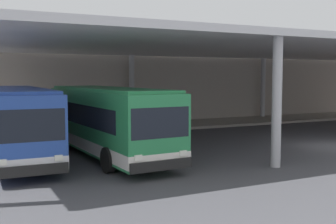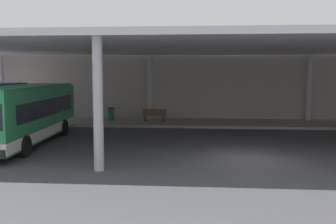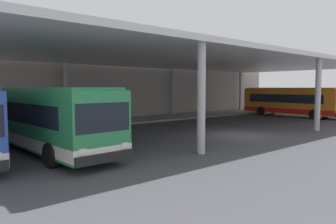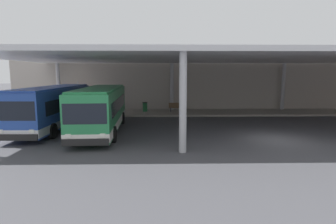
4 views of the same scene
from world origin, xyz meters
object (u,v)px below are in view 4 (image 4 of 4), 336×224
bus_second_bay (101,109)px  banner_sign (78,95)px  bus_nearest_bay (53,107)px  bench_waiting (177,107)px  trash_bin (145,107)px

bus_second_bay → banner_sign: banner_sign is taller
bus_second_bay → banner_sign: (-4.07, 8.17, 0.32)m
bus_nearest_bay → banner_sign: bearing=91.8°
bus_second_bay → banner_sign: size_ratio=3.33×
banner_sign → bus_nearest_bay: bearing=-88.2°
bus_nearest_bay → bench_waiting: bus_nearest_bay is taller
bus_second_bay → banner_sign: 9.13m
bus_second_bay → bus_nearest_bay: bearing=162.8°
bus_second_bay → trash_bin: 9.69m
banner_sign → trash_bin: bearing=9.7°
bus_nearest_bay → trash_bin: 10.37m
banner_sign → bench_waiting: bearing=5.0°
bus_nearest_bay → banner_sign: banner_sign is taller
bus_nearest_bay → bus_second_bay: bearing=-17.2°
bus_nearest_bay → trash_bin: (6.39, 8.11, -0.98)m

